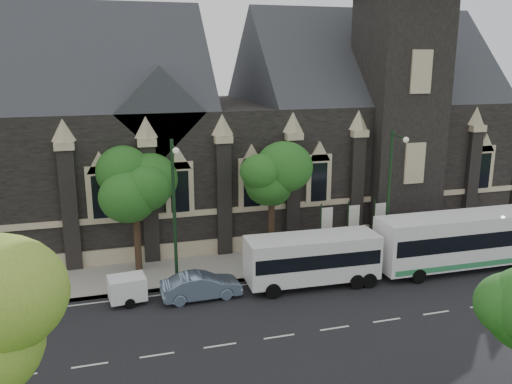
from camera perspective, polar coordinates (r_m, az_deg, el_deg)
name	(u,v)px	position (r m, az deg, el deg)	size (l,w,h in m)	color
ground	(279,337)	(27.38, 2.49, -15.22)	(160.00, 160.00, 0.00)	black
sidewalk	(233,266)	(35.59, -2.50, -7.90)	(80.00, 5.00, 0.15)	gray
museum	(265,125)	(43.63, 0.98, 7.21)	(40.00, 17.70, 29.90)	black
tree_walk_right	(274,174)	(35.86, 1.91, 1.89)	(4.08, 4.08, 7.80)	black
tree_walk_left	(137,184)	(34.19, -12.57, 0.80)	(3.91, 3.91, 7.64)	black
street_lamp_near	(391,190)	(35.58, 14.21, 0.19)	(0.36, 1.88, 9.00)	#163119
street_lamp_mid	(175,207)	(31.02, -8.71, -1.56)	(0.36, 1.88, 9.00)	#163119
banner_flag_left	(325,227)	(36.29, 7.35, -3.69)	(0.90, 0.10, 4.00)	#163119
banner_flag_center	(351,224)	(37.11, 10.18, -3.40)	(0.90, 0.10, 4.00)	#163119
banner_flag_right	(378,222)	(38.02, 12.89, -3.11)	(0.90, 0.10, 4.00)	#163119
tour_coach	(469,239)	(37.43, 21.87, -4.68)	(12.66, 3.02, 3.69)	white
shuttle_bus	(312,257)	(32.48, 6.06, -6.94)	(8.11, 3.05, 3.10)	white
box_trailer	(127,288)	(31.20, -13.62, -9.97)	(2.98, 1.76, 1.56)	white
sedan	(201,286)	(31.10, -5.89, -9.97)	(1.60, 4.58, 1.51)	slate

